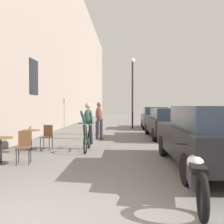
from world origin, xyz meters
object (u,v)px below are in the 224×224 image
cafe_chair_far_toward_wall (27,138)px  parked_car_nearest (208,136)px  cafe_chair_far_toward_street (47,135)px  parked_car_second (167,122)px  cyclist_on_bicycle (88,128)px  cafe_table_mid (1,145)px  parked_motorcycle (196,176)px  cafe_chair_mid_toward_street (24,145)px  cafe_table_far (31,135)px  parked_car_third (155,117)px  street_lamp (132,84)px  pedestrian_near (99,118)px  pedestrian_mid (100,117)px

cafe_chair_far_toward_wall → parked_car_nearest: parked_car_nearest is taller
cafe_chair_far_toward_street → parked_car_second: bearing=35.9°
cyclist_on_bicycle → cafe_table_mid: bearing=-133.1°
parked_car_nearest → parked_motorcycle: (-0.90, -2.16, -0.42)m
cafe_table_mid → cafe_chair_far_toward_street: 2.32m
cafe_chair_mid_toward_street → cafe_chair_far_toward_street: bearing=90.5°
cafe_table_mid → cafe_table_far: (0.03, 2.17, 0.00)m
cafe_table_far → parked_motorcycle: 6.50m
parked_car_third → parked_motorcycle: parked_car_third is taller
street_lamp → cafe_chair_far_toward_street: bearing=-111.3°
pedestrian_near → parked_car_second: size_ratio=0.42×
cafe_chair_mid_toward_street → parked_car_second: (4.87, 5.70, 0.25)m
cafe_table_far → pedestrian_mid: pedestrian_mid is taller
parked_car_nearest → street_lamp: bearing=97.7°
cafe_chair_mid_toward_street → street_lamp: bearing=72.8°
parked_car_nearest → pedestrian_mid: bearing=115.4°
cyclist_on_bicycle → street_lamp: street_lamp is taller
street_lamp → parked_motorcycle: size_ratio=2.29×
cafe_chair_mid_toward_street → street_lamp: street_lamp is taller
parked_motorcycle → cyclist_on_bicycle: bearing=118.2°
street_lamp → cyclist_on_bicycle: bearing=-102.3°
cafe_chair_far_toward_wall → parked_car_second: 6.81m
cafe_table_mid → parked_car_second: bearing=46.5°
cafe_chair_far_toward_wall → cafe_chair_far_toward_street: bearing=52.1°
cafe_chair_mid_toward_street → parked_car_third: size_ratio=0.21×
cafe_chair_far_toward_wall → parked_motorcycle: cafe_chair_far_toward_wall is taller
cafe_chair_far_toward_wall → parked_car_nearest: bearing=-19.6°
cafe_table_mid → parked_car_third: (5.52, 11.02, 0.25)m
cafe_chair_far_toward_street → parked_motorcycle: size_ratio=0.42×
cafe_table_far → parked_motorcycle: size_ratio=0.34×
cafe_chair_far_toward_wall → pedestrian_mid: (1.96, 5.32, 0.48)m
cafe_table_mid → parked_car_third: 12.32m
cafe_chair_mid_toward_street → cafe_chair_far_toward_wall: 1.62m
cyclist_on_bicycle → pedestrian_near: 2.86m
cafe_table_far → cafe_chair_far_toward_street: 0.57m
cafe_table_mid → cafe_chair_mid_toward_street: size_ratio=0.81×
parked_motorcycle → parked_car_nearest: bearing=67.4°
cafe_table_far → cafe_chair_mid_toward_street: bearing=-74.3°
cafe_table_far → parked_car_second: (5.46, 3.61, 0.25)m
pedestrian_mid → parked_motorcycle: 9.74m
cafe_chair_far_toward_wall → street_lamp: (3.87, 9.30, 2.59)m
parked_car_nearest → parked_motorcycle: bearing=-112.6°
parked_motorcycle → parked_car_second: bearing=83.8°
cafe_table_far → parked_car_nearest: size_ratio=0.16×
pedestrian_mid → parked_motorcycle: bearing=-74.9°
pedestrian_mid → parked_car_second: bearing=-18.5°
cyclist_on_bicycle → parked_car_third: size_ratio=0.41×
pedestrian_mid → parked_motorcycle: (2.53, -9.39, -0.59)m
pedestrian_near → cafe_chair_far_toward_wall: bearing=-121.3°
cyclist_on_bicycle → cafe_table_far: bearing=-178.5°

